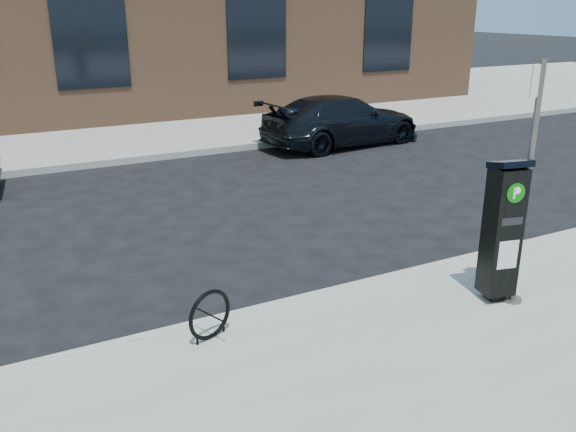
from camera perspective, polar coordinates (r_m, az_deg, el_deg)
ground at (r=7.48m, az=2.00°, el=-8.34°), size 120.00×120.00×0.00m
sidewalk_far at (r=20.30m, az=-18.35°, el=8.61°), size 60.00×12.00×0.15m
curb_near at (r=7.43m, az=2.08°, el=-7.89°), size 60.00×0.12×0.16m
curb_far at (r=14.55m, az=-14.01°, el=5.16°), size 60.00×0.12×0.16m
parking_kiosk at (r=7.37m, az=19.42°, el=-1.17°), size 0.46×0.42×1.71m
sign_pole at (r=7.24m, az=21.43°, el=2.39°), size 0.24×0.22×2.77m
bike_rack at (r=6.43m, az=-7.33°, el=-9.18°), size 0.53×0.23×0.55m
car_dark at (r=15.93m, az=5.06°, el=8.90°), size 4.55×2.20×1.28m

